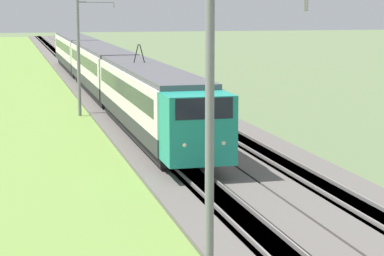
{
  "coord_description": "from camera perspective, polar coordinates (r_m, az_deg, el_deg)",
  "views": [
    {
      "loc": [
        -8.01,
        7.55,
        7.41
      ],
      "look_at": [
        22.22,
        0.0,
        2.28
      ],
      "focal_mm": 70.0,
      "sensor_mm": 36.0,
      "label": 1
    }
  ],
  "objects": [
    {
      "name": "catenary_mast_mid",
      "position": [
        49.88,
        -8.59,
        5.78
      ],
      "size": [
        0.22,
        2.56,
        8.5
      ],
      "color": "slate",
      "rests_on": "ground"
    },
    {
      "name": "grass_verge",
      "position": [
        58.48,
        -13.23,
        1.89
      ],
      "size": [
        240.0,
        10.89,
        0.12
      ],
      "color": "olive",
      "rests_on": "ground"
    },
    {
      "name": "track_main",
      "position": [
        58.95,
        -6.56,
        2.23
      ],
      "size": [
        240.0,
        1.57,
        0.45
      ],
      "color": "#4C4238",
      "rests_on": "ground"
    },
    {
      "name": "ballast_main",
      "position": [
        58.95,
        -6.56,
        2.22
      ],
      "size": [
        240.0,
        4.4,
        0.3
      ],
      "color": "#605B56",
      "rests_on": "ground"
    },
    {
      "name": "ballast_adjacent",
      "position": [
        59.7,
        -2.25,
        2.36
      ],
      "size": [
        240.0,
        4.4,
        0.3
      ],
      "color": "#605B56",
      "rests_on": "ground"
    },
    {
      "name": "catenary_mast_near",
      "position": [
        17.91,
        1.54,
        -0.34
      ],
      "size": [
        0.22,
        2.56,
        8.52
      ],
      "color": "slate",
      "rests_on": "ground"
    },
    {
      "name": "passenger_train",
      "position": [
        61.91,
        -6.99,
        4.68
      ],
      "size": [
        65.57,
        2.96,
        5.18
      ],
      "rotation": [
        0.0,
        0.0,
        3.14
      ],
      "color": "teal",
      "rests_on": "ground"
    },
    {
      "name": "track_adjacent",
      "position": [
        59.7,
        -2.25,
        2.37
      ],
      "size": [
        240.0,
        1.57,
        0.45
      ],
      "color": "#4C4238",
      "rests_on": "ground"
    }
  ]
}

